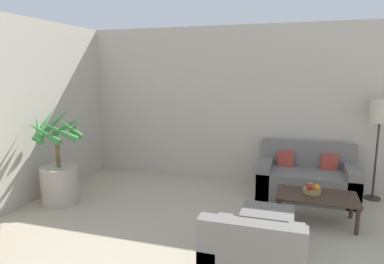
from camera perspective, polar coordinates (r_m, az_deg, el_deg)
wall_back at (r=5.95m, az=14.84°, el=4.15°), size 8.59×0.06×2.70m
potted_palm at (r=5.41m, az=-21.25°, el=-6.34°), size 0.79×0.79×1.41m
sofa_loveseat at (r=5.69m, az=18.54°, el=-7.44°), size 1.47×0.83×0.79m
floor_lamp at (r=5.74m, az=28.85°, el=2.28°), size 0.31×0.31×1.52m
coffee_table at (r=4.77m, az=20.03°, el=-10.30°), size 1.01×0.59×0.36m
fruit_bowl at (r=4.80m, az=19.34°, el=-9.22°), size 0.23×0.23×0.06m
apple_red at (r=4.72m, az=19.02°, el=-8.62°), size 0.08×0.08×0.08m
apple_green at (r=4.81m, az=19.13°, el=-8.34°), size 0.07×0.07×0.07m
orange_fruit at (r=4.75m, az=20.08°, el=-8.61°), size 0.08×0.08×0.08m
armchair at (r=3.32m, az=10.33°, el=-20.56°), size 0.86×0.83×0.76m
ottoman at (r=4.09m, az=12.38°, el=-15.21°), size 0.57×0.47×0.40m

